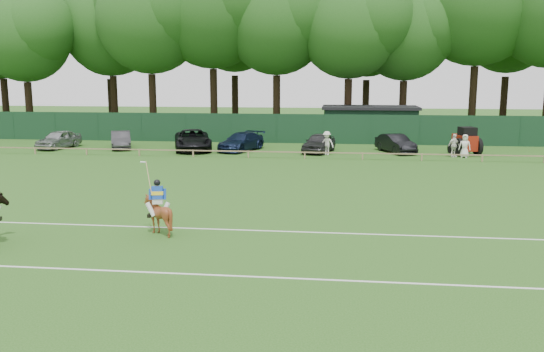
# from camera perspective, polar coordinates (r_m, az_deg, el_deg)

# --- Properties ---
(ground) EXTENTS (160.00, 160.00, 0.00)m
(ground) POSITION_cam_1_polar(r_m,az_deg,el_deg) (22.88, -2.15, -4.74)
(ground) COLOR #1E4C14
(ground) RESTS_ON ground
(horse_chestnut) EXTENTS (1.39, 1.51, 1.45)m
(horse_chestnut) POSITION_cam_1_polar(r_m,az_deg,el_deg) (21.68, -11.21, -3.78)
(horse_chestnut) COLOR brown
(horse_chestnut) RESTS_ON ground
(sedan_silver) EXTENTS (2.48, 4.51, 1.45)m
(sedan_silver) POSITION_cam_1_polar(r_m,az_deg,el_deg) (48.86, -20.39, 3.43)
(sedan_silver) COLOR #989B9D
(sedan_silver) RESTS_ON ground
(sedan_grey) EXTENTS (2.93, 4.43, 1.38)m
(sedan_grey) POSITION_cam_1_polar(r_m,az_deg,el_deg) (47.30, -14.74, 3.48)
(sedan_grey) COLOR #313134
(sedan_grey) RESTS_ON ground
(suv_black) EXTENTS (4.25, 6.31, 1.61)m
(suv_black) POSITION_cam_1_polar(r_m,az_deg,el_deg) (45.06, -7.86, 3.55)
(suv_black) COLOR black
(suv_black) RESTS_ON ground
(sedan_navy) EXTENTS (3.54, 5.19, 1.40)m
(sedan_navy) POSITION_cam_1_polar(r_m,az_deg,el_deg) (44.49, -3.08, 3.41)
(sedan_navy) COLOR #111C37
(sedan_navy) RESTS_ON ground
(hatch_grey) EXTENTS (2.76, 4.59, 1.46)m
(hatch_grey) POSITION_cam_1_polar(r_m,az_deg,el_deg) (43.60, 4.66, 3.30)
(hatch_grey) COLOR #2E2D30
(hatch_grey) RESTS_ON ground
(estate_black) EXTENTS (2.99, 4.42, 1.38)m
(estate_black) POSITION_cam_1_polar(r_m,az_deg,el_deg) (44.34, 12.15, 3.17)
(estate_black) COLOR black
(estate_black) RESTS_ON ground
(spectator_left) EXTENTS (1.28, 1.05, 1.73)m
(spectator_left) POSITION_cam_1_polar(r_m,az_deg,el_deg) (42.32, 5.45, 3.27)
(spectator_left) COLOR silver
(spectator_left) RESTS_ON ground
(spectator_mid) EXTENTS (1.04, 0.86, 1.66)m
(spectator_mid) POSITION_cam_1_polar(r_m,az_deg,el_deg) (42.98, 17.56, 2.90)
(spectator_mid) COLOR silver
(spectator_mid) RESTS_ON ground
(spectator_right) EXTENTS (0.92, 0.72, 1.65)m
(spectator_right) POSITION_cam_1_polar(r_m,az_deg,el_deg) (42.92, 18.55, 2.83)
(spectator_right) COLOR white
(spectator_right) RESTS_ON ground
(rider_chestnut) EXTENTS (0.96, 0.53, 2.05)m
(rider_chestnut) POSITION_cam_1_polar(r_m,az_deg,el_deg) (21.52, -11.29, -2.02)
(rider_chestnut) COLOR silver
(rider_chestnut) RESTS_ON ground
(pitch_lines) EXTENTS (60.00, 5.10, 0.01)m
(pitch_lines) POSITION_cam_1_polar(r_m,az_deg,el_deg) (19.57, -3.77, -7.31)
(pitch_lines) COLOR silver
(pitch_lines) RESTS_ON ground
(pitch_rail) EXTENTS (62.10, 0.10, 0.50)m
(pitch_rail) POSITION_cam_1_polar(r_m,az_deg,el_deg) (40.36, 1.85, 2.38)
(pitch_rail) COLOR #997F5B
(pitch_rail) RESTS_ON ground
(perimeter_fence) EXTENTS (92.08, 0.08, 2.50)m
(perimeter_fence) POSITION_cam_1_polar(r_m,az_deg,el_deg) (49.18, 2.78, 4.70)
(perimeter_fence) COLOR #14351E
(perimeter_fence) RESTS_ON ground
(utility_shed) EXTENTS (8.40, 4.40, 3.04)m
(utility_shed) POSITION_cam_1_polar(r_m,az_deg,el_deg) (52.08, 9.65, 5.18)
(utility_shed) COLOR #14331E
(utility_shed) RESTS_ON ground
(tree_row) EXTENTS (96.00, 12.00, 21.00)m
(tree_row) POSITION_cam_1_polar(r_m,az_deg,el_deg) (57.16, 5.36, 4.16)
(tree_row) COLOR #26561C
(tree_row) RESTS_ON ground
(tractor) EXTENTS (2.17, 2.77, 2.06)m
(tractor) POSITION_cam_1_polar(r_m,az_deg,el_deg) (44.42, 18.62, 3.25)
(tractor) COLOR maroon
(tractor) RESTS_ON ground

